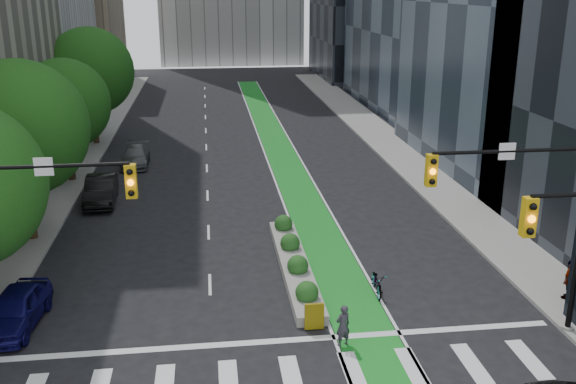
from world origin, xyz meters
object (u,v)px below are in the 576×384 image
object	(u,v)px
parked_car_left_near	(16,309)
median_planter	(294,262)
parked_car_left_mid	(101,190)
cyclist	(343,326)
bicycle	(377,282)
pedestrian_far	(569,280)
parked_car_left_far	(135,156)

from	to	relation	value
parked_car_left_near	median_planter	bearing A→B (deg)	23.74
parked_car_left_near	parked_car_left_mid	size ratio (longest dim) A/B	0.89
median_planter	cyclist	xyz separation A→B (m)	(0.80, -6.40, 0.40)
median_planter	cyclist	bearing A→B (deg)	-82.87
bicycle	cyclist	size ratio (longest dim) A/B	1.19
median_planter	pedestrian_far	world-z (taller)	pedestrian_far
median_planter	parked_car_left_near	world-z (taller)	parked_car_left_near
pedestrian_far	cyclist	bearing A→B (deg)	-22.72
bicycle	parked_car_left_near	world-z (taller)	parked_car_left_near
parked_car_left_far	pedestrian_far	distance (m)	29.48
parked_car_left_far	bicycle	bearing A→B (deg)	-61.95
cyclist	parked_car_left_near	size ratio (longest dim) A/B	0.37
parked_car_left_far	pedestrian_far	size ratio (longest dim) A/B	2.77
pedestrian_far	median_planter	bearing A→B (deg)	-57.99
cyclist	parked_car_left_near	distance (m)	11.83
bicycle	cyclist	xyz separation A→B (m)	(-2.20, -3.74, 0.29)
parked_car_left_mid	cyclist	bearing A→B (deg)	-60.92
cyclist	parked_car_left_mid	xyz separation A→B (m)	(-10.52, 16.79, -0.00)
parked_car_left_mid	bicycle	bearing A→B (deg)	-48.73
median_planter	parked_car_left_far	world-z (taller)	parked_car_left_far
parked_car_left_near	parked_car_left_far	distance (m)	22.07
bicycle	parked_car_left_near	size ratio (longest dim) A/B	0.44
median_planter	bicycle	xyz separation A→B (m)	(3.00, -2.66, 0.11)
parked_car_left_mid	parked_car_left_far	world-z (taller)	parked_car_left_mid
bicycle	parked_car_left_mid	world-z (taller)	parked_car_left_mid
median_planter	parked_car_left_near	distance (m)	11.30
parked_car_left_near	parked_car_left_far	xyz separation A→B (m)	(2.13, 21.96, -0.06)
parked_car_left_far	parked_car_left_mid	bearing A→B (deg)	-99.02
median_planter	parked_car_left_mid	xyz separation A→B (m)	(-9.72, 10.39, 0.39)
bicycle	pedestrian_far	size ratio (longest dim) A/B	1.14
median_planter	parked_car_left_far	bearing A→B (deg)	115.02
bicycle	parked_car_left_mid	xyz separation A→B (m)	(-12.72, 13.05, 0.28)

